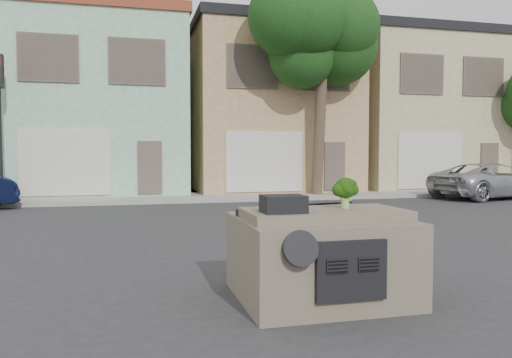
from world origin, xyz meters
name	(u,v)px	position (x,y,z in m)	size (l,w,h in m)	color
ground_plane	(259,251)	(0.00, 0.00, 0.00)	(120.00, 120.00, 0.00)	#303033
sidewalk	(191,198)	(0.00, 10.50, 0.07)	(40.00, 3.00, 0.15)	gray
townhouse_mint	(101,108)	(-3.50, 14.50, 3.77)	(7.20, 8.20, 7.55)	#9BCAA7
townhouse_tan	(264,112)	(4.00, 14.50, 3.77)	(7.20, 8.20, 7.55)	tan
townhouse_beige	(404,115)	(11.50, 14.50, 3.77)	(7.20, 8.20, 7.55)	tan
silver_pickup	(491,198)	(11.58, 8.03, 0.00)	(2.33, 5.05, 1.40)	#B3B4BA
tree_near	(319,91)	(5.00, 9.80, 4.25)	(4.40, 4.00, 8.50)	#194015
car_dashboard	(319,253)	(0.00, -3.00, 0.56)	(2.00, 1.80, 1.12)	#6A5F4E
instrument_hump	(283,204)	(-0.58, -3.35, 1.22)	(0.48, 0.38, 0.20)	black
wiper_arm	(329,204)	(0.28, -2.62, 1.13)	(0.70, 0.03, 0.02)	black
broccoli	(345,193)	(0.29, -3.10, 1.31)	(0.32, 0.32, 0.39)	#143308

